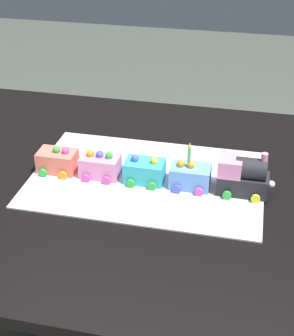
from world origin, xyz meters
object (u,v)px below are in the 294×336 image
cake_locomotive (243,177)px  cake_car_tanker_coral (57,161)px  cake_car_hopper_bubblegum (100,166)px  dining_table (160,217)px  cake_car_caboose_turquoise (144,172)px  birthday_candle (189,153)px  cake_car_flatbed_sky_blue (190,177)px

cake_locomotive → cake_car_tanker_coral: bearing=0.0°
cake_car_hopper_bubblegum → cake_car_tanker_coral: size_ratio=1.00×
dining_table → cake_car_tanker_coral: bearing=0.7°
cake_car_caboose_turquoise → cake_car_hopper_bubblegum: same height
cake_car_caboose_turquoise → birthday_candle: 0.13m
cake_car_flatbed_sky_blue → cake_locomotive: bearing=-180.0°
cake_locomotive → cake_car_caboose_turquoise: size_ratio=1.40×
cake_car_caboose_turquoise → cake_car_hopper_bubblegum: bearing=0.0°
dining_table → cake_locomotive: (-0.20, 0.00, 0.16)m
cake_car_hopper_bubblegum → dining_table: bearing=-178.8°
cake_car_hopper_bubblegum → birthday_candle: bearing=-180.0°
cake_car_tanker_coral → cake_locomotive: bearing=-180.0°
cake_locomotive → cake_car_flatbed_sky_blue: size_ratio=1.40×
dining_table → cake_car_caboose_turquoise: size_ratio=14.00×
cake_locomotive → cake_car_hopper_bubblegum: (0.36, 0.00, -0.02)m
dining_table → cake_car_hopper_bubblegum: size_ratio=14.00×
cake_locomotive → cake_car_caboose_turquoise: cake_locomotive is taller
cake_car_flatbed_sky_blue → cake_car_hopper_bubblegum: bearing=0.0°
cake_car_flatbed_sky_blue → cake_car_tanker_coral: size_ratio=1.00×
cake_car_hopper_bubblegum → birthday_candle: (-0.23, -0.00, 0.07)m
cake_locomotive → cake_car_hopper_bubblegum: bearing=0.0°
cake_locomotive → cake_car_flatbed_sky_blue: cake_locomotive is taller
birthday_candle → cake_locomotive: bearing=180.0°
birthday_candle → cake_car_flatbed_sky_blue: bearing=180.0°
dining_table → cake_car_flatbed_sky_blue: size_ratio=14.00×
cake_car_flatbed_sky_blue → cake_car_caboose_turquoise: 0.12m
dining_table → birthday_candle: 0.22m
cake_car_flatbed_sky_blue → cake_car_tanker_coral: 0.35m
birthday_candle → cake_car_caboose_turquoise: bearing=0.0°
dining_table → cake_car_hopper_bubblegum: bearing=1.2°
dining_table → cake_car_flatbed_sky_blue: (-0.08, 0.00, 0.14)m
dining_table → cake_car_flatbed_sky_blue: cake_car_flatbed_sky_blue is taller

